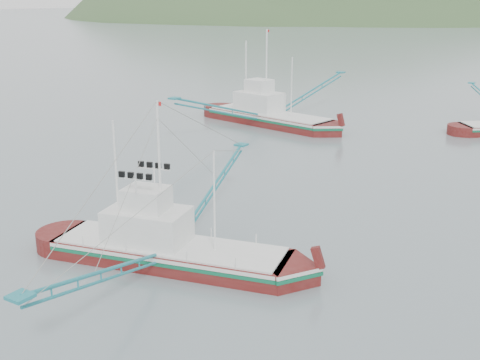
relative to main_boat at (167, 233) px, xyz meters
The scene contains 4 objects.
ground 1.97m from the main_boat, 44.52° to the left, with size 1200.00×1200.00×0.00m, color slate.
main_boat is the anchor object (origin of this frame).
bg_boat_left 38.59m from the main_boat, 111.11° to the left, with size 16.26×28.23×11.55m.
headland_left 402.76m from the main_boat, 116.45° to the left, with size 448.00×308.00×210.00m, color #345029.
Camera 1 is at (18.96, -24.43, 14.17)m, focal length 45.00 mm.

